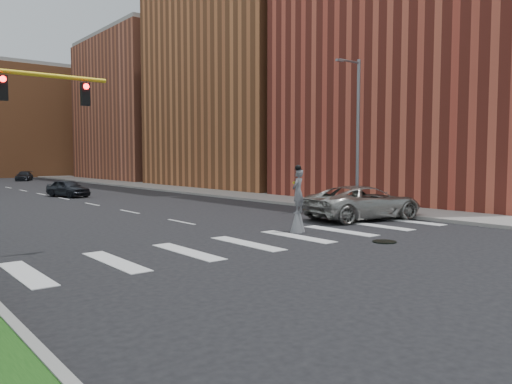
{
  "coord_description": "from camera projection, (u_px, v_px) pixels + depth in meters",
  "views": [
    {
      "loc": [
        -12.54,
        -13.55,
        3.22
      ],
      "look_at": [
        1.11,
        3.43,
        1.7
      ],
      "focal_mm": 35.0,
      "sensor_mm": 36.0,
      "label": 1
    }
  ],
  "objects": [
    {
      "name": "car_far",
      "position": [
        24.0,
        176.0,
        68.41
      ],
      "size": [
        3.42,
        4.8,
        1.29
      ],
      "primitive_type": "imported",
      "rotation": [
        0.0,
        0.0,
        -0.41
      ],
      "color": "black",
      "rests_on": "ground"
    },
    {
      "name": "sidewalk_right",
      "position": [
        206.0,
        191.0,
        45.84
      ],
      "size": [
        5.0,
        90.0,
        0.18
      ],
      "primitive_type": "cube",
      "color": "gray",
      "rests_on": "ground"
    },
    {
      "name": "ground_plane",
      "position": [
        290.0,
        244.0,
        18.59
      ],
      "size": [
        160.0,
        160.0,
        0.0
      ],
      "primitive_type": "plane",
      "color": "black",
      "rests_on": "ground"
    },
    {
      "name": "stilt_performer",
      "position": [
        298.0,
        205.0,
        21.39
      ],
      "size": [
        0.82,
        0.69,
        2.9
      ],
      "rotation": [
        0.0,
        0.0,
        3.55
      ],
      "color": "#302013",
      "rests_on": "ground"
    },
    {
      "name": "building_mid",
      "position": [
        253.0,
        77.0,
        54.83
      ],
      "size": [
        16.0,
        22.0,
        24.0
      ],
      "primitive_type": "cube",
      "color": "#A85F34",
      "rests_on": "ground"
    },
    {
      "name": "streetlight",
      "position": [
        357.0,
        129.0,
        29.73
      ],
      "size": [
        2.05,
        0.2,
        9.0
      ],
      "color": "slate",
      "rests_on": "ground"
    },
    {
      "name": "manhole",
      "position": [
        384.0,
        242.0,
        18.91
      ],
      "size": [
        0.9,
        0.9,
        0.04
      ],
      "primitive_type": "cylinder",
      "color": "black",
      "rests_on": "ground"
    },
    {
      "name": "car_near",
      "position": [
        68.0,
        188.0,
        40.41
      ],
      "size": [
        2.75,
        4.49,
        1.43
      ],
      "primitive_type": "imported",
      "rotation": [
        0.0,
        0.0,
        0.27
      ],
      "color": "black",
      "rests_on": "ground"
    },
    {
      "name": "building_near",
      "position": [
        433.0,
        55.0,
        37.79
      ],
      "size": [
        16.0,
        20.0,
        22.0
      ],
      "primitive_type": "cube",
      "color": "#9E392B",
      "rests_on": "ground"
    },
    {
      "name": "building_far",
      "position": [
        152.0,
        111.0,
        73.64
      ],
      "size": [
        16.0,
        22.0,
        20.0
      ],
      "primitive_type": "cube",
      "color": "#A7583D",
      "rests_on": "ground"
    },
    {
      "name": "suv_crossing",
      "position": [
        364.0,
        203.0,
        25.82
      ],
      "size": [
        6.72,
        3.94,
        1.76
      ],
      "primitive_type": "imported",
      "rotation": [
        0.0,
        0.0,
        1.4
      ],
      "color": "#A19F98",
      "rests_on": "ground"
    }
  ]
}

